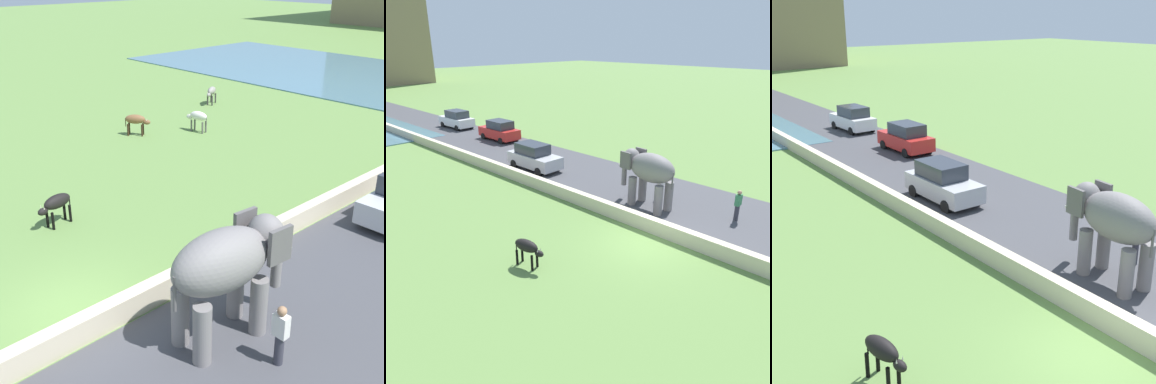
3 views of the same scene
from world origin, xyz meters
TOP-DOWN VIEW (x-y plane):
  - ground_plane at (0.00, 0.00)m, footprint 220.00×220.00m
  - lake at (-14.00, 34.11)m, footprint 36.00×18.00m
  - elephant at (3.45, 2.33)m, footprint 1.64×3.53m
  - person_beside_elephant at (4.98, 2.44)m, footprint 0.36×0.22m
  - cow_grey at (-13.34, 18.46)m, footprint 0.95×1.38m
  - cow_brown at (-11.23, 10.65)m, footprint 1.27×1.15m
  - cow_black at (-4.70, 2.23)m, footprint 0.63×1.42m
  - cow_white at (-9.47, 13.56)m, footprint 1.42×0.61m

SIDE VIEW (x-z plane):
  - ground_plane at x=0.00m, z-range 0.00..0.00m
  - lake at x=-14.00m, z-range 0.00..0.08m
  - cow_grey at x=-13.34m, z-range 0.26..1.41m
  - cow_brown at x=-11.23m, z-range 0.26..1.41m
  - cow_black at x=-4.70m, z-range 0.26..1.41m
  - cow_white at x=-9.47m, z-range 0.26..1.41m
  - person_beside_elephant at x=4.98m, z-range 0.06..1.69m
  - elephant at x=3.45m, z-range 0.54..3.53m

